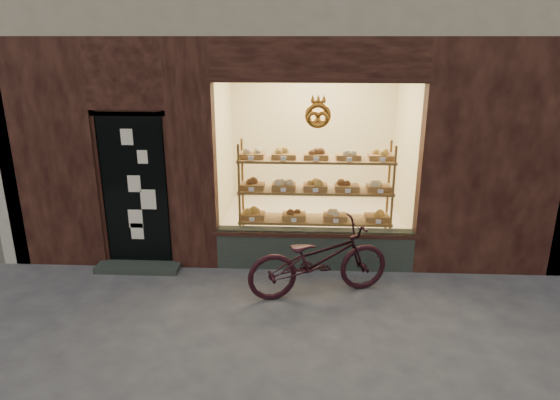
{
  "coord_description": "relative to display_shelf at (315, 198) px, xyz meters",
  "views": [
    {
      "loc": [
        0.28,
        -4.29,
        3.11
      ],
      "look_at": [
        -0.03,
        2.0,
        1.02
      ],
      "focal_mm": 32.0,
      "sensor_mm": 36.0,
      "label": 1
    }
  ],
  "objects": [
    {
      "name": "bicycle",
      "position": [
        0.03,
        -1.2,
        -0.41
      ],
      "size": [
        1.9,
        1.12,
        0.94
      ],
      "primitive_type": "imported",
      "rotation": [
        0.0,
        0.0,
        1.86
      ],
      "color": "black",
      "rests_on": "ground"
    },
    {
      "name": "display_shelf",
      "position": [
        0.0,
        0.0,
        0.0
      ],
      "size": [
        2.2,
        0.45,
        1.7
      ],
      "color": "brown",
      "rests_on": "ground"
    },
    {
      "name": "ground",
      "position": [
        -0.45,
        -2.55,
        -0.89
      ],
      "size": [
        90.0,
        90.0,
        0.0
      ],
      "primitive_type": "plane",
      "color": "#3A3A40"
    }
  ]
}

